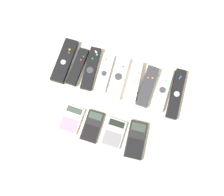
{
  "coord_description": "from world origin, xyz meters",
  "views": [
    {
      "loc": [
        0.06,
        -0.16,
        0.9
      ],
      "look_at": [
        0.0,
        0.03,
        0.01
      ],
      "focal_mm": 35.0,
      "sensor_mm": 36.0,
      "label": 1
    }
  ],
  "objects_px": {
    "calculator_0": "(71,119)",
    "remote_1": "(78,67)",
    "remote_2": "(91,69)",
    "calculator_3": "(136,140)",
    "remote_4": "(119,78)",
    "remote_0": "(65,61)",
    "remote_7": "(162,90)",
    "remote_5": "(134,81)",
    "remote_6": "(147,86)",
    "remote_8": "(176,94)",
    "remote_3": "(104,73)",
    "calculator_1": "(92,126)",
    "calculator_2": "(114,133)"
  },
  "relations": [
    {
      "from": "calculator_0",
      "to": "remote_1",
      "type": "bearing_deg",
      "value": 103.95
    },
    {
      "from": "remote_2",
      "to": "calculator_3",
      "type": "bearing_deg",
      "value": -45.32
    },
    {
      "from": "remote_4",
      "to": "calculator_3",
      "type": "height_order",
      "value": "remote_4"
    },
    {
      "from": "remote_0",
      "to": "remote_2",
      "type": "bearing_deg",
      "value": -0.27
    },
    {
      "from": "calculator_0",
      "to": "remote_4",
      "type": "bearing_deg",
      "value": 60.31
    },
    {
      "from": "calculator_0",
      "to": "remote_7",
      "type": "bearing_deg",
      "value": 36.94
    },
    {
      "from": "remote_5",
      "to": "remote_7",
      "type": "xyz_separation_m",
      "value": [
        0.12,
        -0.0,
        -0.0
      ]
    },
    {
      "from": "remote_6",
      "to": "remote_8",
      "type": "height_order",
      "value": "remote_8"
    },
    {
      "from": "remote_0",
      "to": "remote_8",
      "type": "xyz_separation_m",
      "value": [
        0.5,
        -0.01,
        0.0
      ]
    },
    {
      "from": "remote_2",
      "to": "calculator_3",
      "type": "height_order",
      "value": "remote_2"
    },
    {
      "from": "remote_2",
      "to": "remote_8",
      "type": "bearing_deg",
      "value": -4.35
    },
    {
      "from": "remote_2",
      "to": "remote_3",
      "type": "relative_size",
      "value": 1.13
    },
    {
      "from": "remote_4",
      "to": "remote_5",
      "type": "bearing_deg",
      "value": 2.98
    },
    {
      "from": "remote_4",
      "to": "calculator_1",
      "type": "relative_size",
      "value": 1.46
    },
    {
      "from": "remote_2",
      "to": "calculator_0",
      "type": "relative_size",
      "value": 1.71
    },
    {
      "from": "remote_1",
      "to": "calculator_1",
      "type": "height_order",
      "value": "remote_1"
    },
    {
      "from": "remote_1",
      "to": "calculator_3",
      "type": "distance_m",
      "value": 0.4
    },
    {
      "from": "remote_3",
      "to": "calculator_1",
      "type": "xyz_separation_m",
      "value": [
        0.02,
        -0.23,
        -0.0
      ]
    },
    {
      "from": "remote_5",
      "to": "calculator_0",
      "type": "bearing_deg",
      "value": -135.54
    },
    {
      "from": "remote_0",
      "to": "remote_7",
      "type": "relative_size",
      "value": 1.06
    },
    {
      "from": "remote_7",
      "to": "calculator_0",
      "type": "height_order",
      "value": "remote_7"
    },
    {
      "from": "remote_2",
      "to": "remote_0",
      "type": "bearing_deg",
      "value": 175.49
    },
    {
      "from": "remote_8",
      "to": "remote_1",
      "type": "bearing_deg",
      "value": 179.55
    },
    {
      "from": "remote_2",
      "to": "calculator_0",
      "type": "distance_m",
      "value": 0.23
    },
    {
      "from": "remote_8",
      "to": "calculator_3",
      "type": "distance_m",
      "value": 0.26
    },
    {
      "from": "remote_4",
      "to": "remote_6",
      "type": "height_order",
      "value": "remote_4"
    },
    {
      "from": "calculator_2",
      "to": "remote_5",
      "type": "bearing_deg",
      "value": 86.29
    },
    {
      "from": "remote_7",
      "to": "calculator_2",
      "type": "relative_size",
      "value": 1.65
    },
    {
      "from": "remote_3",
      "to": "remote_4",
      "type": "relative_size",
      "value": 0.91
    },
    {
      "from": "remote_8",
      "to": "calculator_1",
      "type": "distance_m",
      "value": 0.38
    },
    {
      "from": "remote_7",
      "to": "calculator_0",
      "type": "distance_m",
      "value": 0.4
    },
    {
      "from": "remote_2",
      "to": "remote_6",
      "type": "bearing_deg",
      "value": -5.14
    },
    {
      "from": "remote_5",
      "to": "remote_0",
      "type": "bearing_deg",
      "value": 175.59
    },
    {
      "from": "remote_1",
      "to": "remote_3",
      "type": "height_order",
      "value": "remote_1"
    },
    {
      "from": "calculator_2",
      "to": "calculator_3",
      "type": "relative_size",
      "value": 0.75
    },
    {
      "from": "calculator_1",
      "to": "remote_5",
      "type": "bearing_deg",
      "value": 64.92
    },
    {
      "from": "remote_0",
      "to": "calculator_2",
      "type": "bearing_deg",
      "value": -38.26
    },
    {
      "from": "remote_8",
      "to": "calculator_0",
      "type": "relative_size",
      "value": 1.9
    },
    {
      "from": "remote_7",
      "to": "remote_8",
      "type": "height_order",
      "value": "remote_8"
    },
    {
      "from": "remote_6",
      "to": "remote_0",
      "type": "bearing_deg",
      "value": -178.13
    },
    {
      "from": "remote_0",
      "to": "remote_7",
      "type": "bearing_deg",
      "value": -0.07
    },
    {
      "from": "remote_2",
      "to": "remote_8",
      "type": "distance_m",
      "value": 0.38
    },
    {
      "from": "calculator_1",
      "to": "remote_4",
      "type": "bearing_deg",
      "value": 78.82
    },
    {
      "from": "remote_1",
      "to": "remote_5",
      "type": "distance_m",
      "value": 0.25
    },
    {
      "from": "remote_0",
      "to": "calculator_0",
      "type": "distance_m",
      "value": 0.26
    },
    {
      "from": "remote_0",
      "to": "remote_4",
      "type": "relative_size",
      "value": 1.07
    },
    {
      "from": "remote_1",
      "to": "remote_5",
      "type": "relative_size",
      "value": 0.99
    },
    {
      "from": "remote_6",
      "to": "remote_7",
      "type": "distance_m",
      "value": 0.06
    },
    {
      "from": "remote_5",
      "to": "remote_7",
      "type": "bearing_deg",
      "value": -4.82
    },
    {
      "from": "remote_4",
      "to": "calculator_0",
      "type": "xyz_separation_m",
      "value": [
        -0.14,
        -0.23,
        -0.0
      ]
    }
  ]
}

